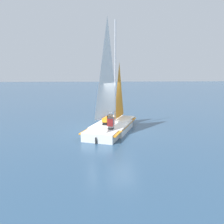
% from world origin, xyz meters
% --- Properties ---
extents(ground_plane, '(260.00, 260.00, 0.00)m').
position_xyz_m(ground_plane, '(0.00, 0.00, 0.00)').
color(ground_plane, '#2D4C6B').
extents(sailboat_main, '(3.40, 4.79, 5.67)m').
position_xyz_m(sailboat_main, '(0.03, 0.06, 0.79)').
color(sailboat_main, white).
rests_on(sailboat_main, ground_plane).
extents(sailor_helm, '(0.40, 0.42, 1.16)m').
position_xyz_m(sailor_helm, '(0.38, 0.30, 0.62)').
color(sailor_helm, black).
rests_on(sailor_helm, ground_plane).
extents(sailor_crew, '(0.40, 0.42, 1.16)m').
position_xyz_m(sailor_crew, '(0.22, 1.20, 0.63)').
color(sailor_crew, black).
rests_on(sailor_crew, ground_plane).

